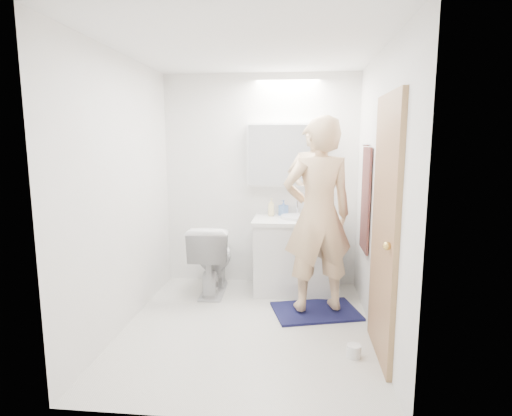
# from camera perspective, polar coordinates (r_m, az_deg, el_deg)

# --- Properties ---
(floor) EXTENTS (2.50, 2.50, 0.00)m
(floor) POSITION_cam_1_polar(r_m,az_deg,el_deg) (3.86, -1.15, -16.16)
(floor) COLOR silver
(floor) RESTS_ON ground
(ceiling) EXTENTS (2.50, 2.50, 0.00)m
(ceiling) POSITION_cam_1_polar(r_m,az_deg,el_deg) (3.57, -1.29, 21.25)
(ceiling) COLOR white
(ceiling) RESTS_ON floor
(wall_back) EXTENTS (2.50, 0.00, 2.50)m
(wall_back) POSITION_cam_1_polar(r_m,az_deg,el_deg) (4.76, 0.61, 3.73)
(wall_back) COLOR white
(wall_back) RESTS_ON floor
(wall_front) EXTENTS (2.50, 0.00, 2.50)m
(wall_front) POSITION_cam_1_polar(r_m,az_deg,el_deg) (2.30, -4.98, -2.29)
(wall_front) COLOR white
(wall_front) RESTS_ON floor
(wall_left) EXTENTS (0.00, 2.50, 2.50)m
(wall_left) POSITION_cam_1_polar(r_m,az_deg,el_deg) (3.81, -17.87, 1.90)
(wall_left) COLOR white
(wall_left) RESTS_ON floor
(wall_right) EXTENTS (0.00, 2.50, 2.50)m
(wall_right) POSITION_cam_1_polar(r_m,az_deg,el_deg) (3.56, 16.65, 1.46)
(wall_right) COLOR white
(wall_right) RESTS_ON floor
(vanity_cabinet) EXTENTS (0.90, 0.55, 0.78)m
(vanity_cabinet) POSITION_cam_1_polar(r_m,az_deg,el_deg) (4.61, 5.60, -6.76)
(vanity_cabinet) COLOR silver
(vanity_cabinet) RESTS_ON floor
(countertop) EXTENTS (0.95, 0.58, 0.04)m
(countertop) POSITION_cam_1_polar(r_m,az_deg,el_deg) (4.51, 5.68, -1.75)
(countertop) COLOR silver
(countertop) RESTS_ON vanity_cabinet
(sink_basin) EXTENTS (0.36, 0.36, 0.03)m
(sink_basin) POSITION_cam_1_polar(r_m,az_deg,el_deg) (4.53, 5.69, -1.25)
(sink_basin) COLOR silver
(sink_basin) RESTS_ON countertop
(faucet) EXTENTS (0.02, 0.02, 0.16)m
(faucet) POSITION_cam_1_polar(r_m,az_deg,el_deg) (4.71, 5.70, -0.05)
(faucet) COLOR silver
(faucet) RESTS_ON countertop
(medicine_cabinet) EXTENTS (0.88, 0.14, 0.70)m
(medicine_cabinet) POSITION_cam_1_polar(r_m,az_deg,el_deg) (4.64, 4.25, 7.28)
(medicine_cabinet) COLOR white
(medicine_cabinet) RESTS_ON wall_back
(mirror_panel) EXTENTS (0.84, 0.01, 0.66)m
(mirror_panel) POSITION_cam_1_polar(r_m,az_deg,el_deg) (4.57, 4.22, 7.25)
(mirror_panel) COLOR silver
(mirror_panel) RESTS_ON medicine_cabinet
(toilet) EXTENTS (0.46, 0.77, 0.77)m
(toilet) POSITION_cam_1_polar(r_m,az_deg,el_deg) (4.59, -6.04, -6.90)
(toilet) COLOR silver
(toilet) RESTS_ON floor
(bath_rug) EXTENTS (0.92, 0.74, 0.02)m
(bath_rug) POSITION_cam_1_polar(r_m,az_deg,el_deg) (4.21, 8.22, -13.89)
(bath_rug) COLOR #15143E
(bath_rug) RESTS_ON floor
(person) EXTENTS (0.76, 0.60, 1.84)m
(person) POSITION_cam_1_polar(r_m,az_deg,el_deg) (3.93, 8.54, -0.99)
(person) COLOR #D9B082
(person) RESTS_ON bath_rug
(door) EXTENTS (0.04, 0.80, 2.00)m
(door) POSITION_cam_1_polar(r_m,az_deg,el_deg) (3.25, 17.29, -2.86)
(door) COLOR tan
(door) RESTS_ON wall_right
(door_knob) EXTENTS (0.06, 0.06, 0.06)m
(door_knob) POSITION_cam_1_polar(r_m,az_deg,el_deg) (2.97, 17.63, -5.01)
(door_knob) COLOR gold
(door_knob) RESTS_ON door
(towel) EXTENTS (0.02, 0.42, 1.00)m
(towel) POSITION_cam_1_polar(r_m,az_deg,el_deg) (4.11, 14.86, 1.13)
(towel) COLOR #0F1C31
(towel) RESTS_ON wall_right
(towel_hook) EXTENTS (0.07, 0.02, 0.02)m
(towel_hook) POSITION_cam_1_polar(r_m,az_deg,el_deg) (4.06, 14.99, 8.41)
(towel_hook) COLOR silver
(towel_hook) RESTS_ON wall_right
(soap_bottle_a) EXTENTS (0.10, 0.10, 0.20)m
(soap_bottle_a) POSITION_cam_1_polar(r_m,az_deg,el_deg) (4.65, 2.12, 0.11)
(soap_bottle_a) COLOR beige
(soap_bottle_a) RESTS_ON countertop
(soap_bottle_b) EXTENTS (0.11, 0.11, 0.18)m
(soap_bottle_b) POSITION_cam_1_polar(r_m,az_deg,el_deg) (4.67, 3.79, 0.01)
(soap_bottle_b) COLOR #5477B4
(soap_bottle_b) RESTS_ON countertop
(toothbrush_cup) EXTENTS (0.10, 0.10, 0.08)m
(toothbrush_cup) POSITION_cam_1_polar(r_m,az_deg,el_deg) (4.66, 8.52, -0.68)
(toothbrush_cup) COLOR #3E69BC
(toothbrush_cup) RESTS_ON countertop
(toilet_paper_roll) EXTENTS (0.11, 0.11, 0.10)m
(toilet_paper_roll) POSITION_cam_1_polar(r_m,az_deg,el_deg) (3.47, 13.34, -18.64)
(toilet_paper_roll) COLOR silver
(toilet_paper_roll) RESTS_ON floor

